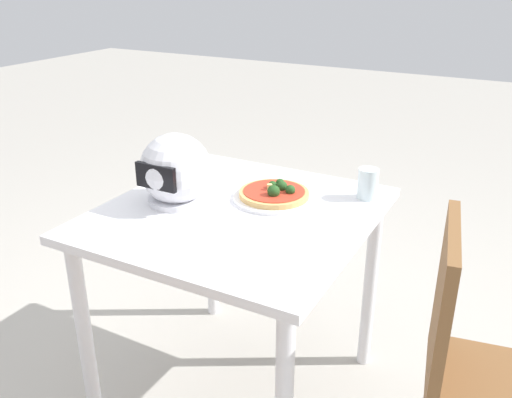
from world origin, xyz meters
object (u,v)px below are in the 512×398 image
Objects in this scene: motorcycle_helmet at (175,170)px; drinking_glass at (368,184)px; chair_side at (471,367)px; dining_table at (238,239)px; pizza at (275,192)px.

drinking_glass is (-0.56, -0.34, -0.06)m from motorcycle_helmet.
drinking_glass is 0.12× the size of chair_side.
drinking_glass is at bearing -139.04° from dining_table.
pizza is at bearing -19.23° from chair_side.
dining_table is 0.48m from drinking_glass.
pizza is 2.24× the size of drinking_glass.
dining_table is at bearing -8.16° from chair_side.
chair_side is at bearing 160.77° from pizza.
drinking_glass is 0.67m from chair_side.
drinking_glass is at bearing -42.97° from chair_side.
motorcycle_helmet is 2.23× the size of drinking_glass.
chair_side is at bearing 175.81° from motorcycle_helmet.
drinking_glass is at bearing -148.74° from motorcycle_helmet.
chair_side reaches higher than pizza.
drinking_glass is at bearing -149.55° from pizza.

